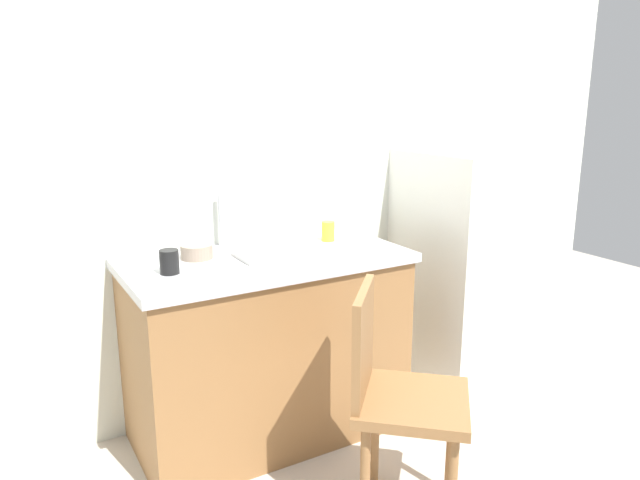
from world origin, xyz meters
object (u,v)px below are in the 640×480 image
object	(u,v)px
dish_tray	(270,251)
chair	(396,393)
terracotta_bowl	(197,252)
cup_yellow	(328,231)
cup_black	(169,262)
refrigerator	(462,268)

from	to	relation	value
dish_tray	chair	bearing A→B (deg)	-78.09
dish_tray	terracotta_bowl	distance (m)	0.32
cup_yellow	terracotta_bowl	bearing A→B (deg)	178.75
dish_tray	terracotta_bowl	xyz separation A→B (m)	(-0.29, 0.13, 0.01)
dish_tray	cup_black	size ratio (longest dim) A/B	2.89
dish_tray	cup_black	distance (m)	0.46
chair	cup_black	xyz separation A→B (m)	(-0.61, 0.70, 0.41)
terracotta_bowl	dish_tray	bearing A→B (deg)	-24.46
dish_tray	cup_yellow	size ratio (longest dim) A/B	2.96
dish_tray	terracotta_bowl	bearing A→B (deg)	155.54
refrigerator	terracotta_bowl	xyz separation A→B (m)	(-1.45, 0.12, 0.26)
chair	cup_black	size ratio (longest dim) A/B	9.18
refrigerator	chair	bearing A→B (deg)	-143.83
chair	dish_tray	world-z (taller)	dish_tray
refrigerator	terracotta_bowl	world-z (taller)	refrigerator
dish_tray	cup_black	world-z (taller)	cup_black
chair	cup_yellow	size ratio (longest dim) A/B	9.40
cup_black	cup_yellow	world-z (taller)	cup_black
terracotta_bowl	cup_black	xyz separation A→B (m)	(-0.17, -0.16, 0.02)
refrigerator	cup_black	size ratio (longest dim) A/B	13.09
chair	dish_tray	size ratio (longest dim) A/B	3.18
dish_tray	cup_black	xyz separation A→B (m)	(-0.45, -0.03, 0.02)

